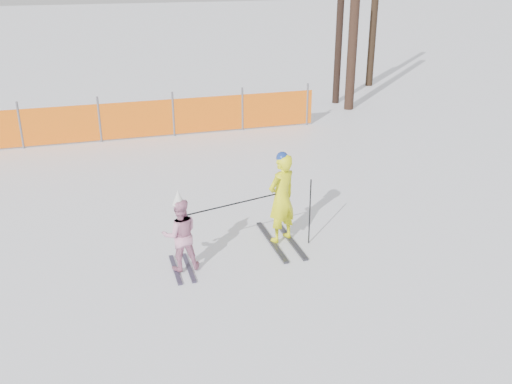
# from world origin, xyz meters

# --- Properties ---
(ground) EXTENTS (120.00, 120.00, 0.00)m
(ground) POSITION_xyz_m (0.00, 0.00, 0.00)
(ground) COLOR white
(ground) RESTS_ON ground
(adult) EXTENTS (0.69, 1.57, 1.67)m
(adult) POSITION_xyz_m (0.46, 0.49, 0.83)
(adult) COLOR black
(adult) RESTS_ON ground
(child) EXTENTS (0.58, 0.95, 1.39)m
(child) POSITION_xyz_m (-1.39, 0.02, 0.64)
(child) COLOR black
(child) RESTS_ON ground
(ski_poles) EXTENTS (2.19, 0.43, 1.20)m
(ski_poles) POSITION_xyz_m (0.11, 0.27, 0.79)
(ski_poles) COLOR black
(ski_poles) RESTS_ON ground
(safety_fence) EXTENTS (14.16, 0.06, 1.25)m
(safety_fence) POSITION_xyz_m (-3.24, 7.51, 0.56)
(safety_fence) COLOR #595960
(safety_fence) RESTS_ON ground
(tree_trunks) EXTENTS (2.71, 3.53, 6.65)m
(tree_trunks) POSITION_xyz_m (6.55, 10.21, 3.01)
(tree_trunks) COLOR #311F15
(tree_trunks) RESTS_ON ground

